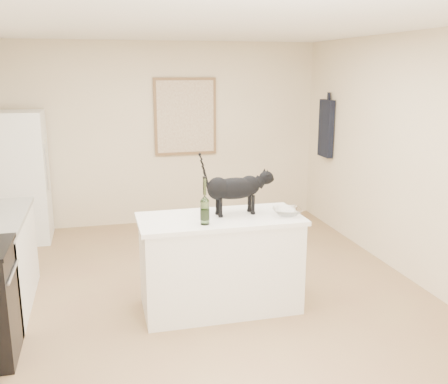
# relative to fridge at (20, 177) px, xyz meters

# --- Properties ---
(floor) EXTENTS (5.50, 5.50, 0.00)m
(floor) POSITION_rel_fridge_xyz_m (1.95, -2.35, -0.85)
(floor) COLOR #967B50
(floor) RESTS_ON ground
(ceiling) EXTENTS (5.50, 5.50, 0.00)m
(ceiling) POSITION_rel_fridge_xyz_m (1.95, -2.35, 1.75)
(ceiling) COLOR white
(ceiling) RESTS_ON ground
(wall_back) EXTENTS (4.50, 0.00, 4.50)m
(wall_back) POSITION_rel_fridge_xyz_m (1.95, 0.40, 0.45)
(wall_back) COLOR beige
(wall_back) RESTS_ON ground
(wall_front) EXTENTS (4.50, 0.00, 4.50)m
(wall_front) POSITION_rel_fridge_xyz_m (1.95, -5.10, 0.45)
(wall_front) COLOR beige
(wall_front) RESTS_ON ground
(wall_right) EXTENTS (0.00, 5.50, 5.50)m
(wall_right) POSITION_rel_fridge_xyz_m (4.20, -2.35, 0.45)
(wall_right) COLOR beige
(wall_right) RESTS_ON ground
(island_base) EXTENTS (1.44, 0.67, 0.86)m
(island_base) POSITION_rel_fridge_xyz_m (2.05, -2.55, -0.42)
(island_base) COLOR white
(island_base) RESTS_ON floor
(island_top) EXTENTS (1.50, 0.70, 0.04)m
(island_top) POSITION_rel_fridge_xyz_m (2.05, -2.55, 0.03)
(island_top) COLOR white
(island_top) RESTS_ON island_base
(fridge) EXTENTS (0.68, 0.68, 1.70)m
(fridge) POSITION_rel_fridge_xyz_m (0.00, 0.00, 0.00)
(fridge) COLOR white
(fridge) RESTS_ON floor
(artwork_frame) EXTENTS (0.90, 0.03, 1.10)m
(artwork_frame) POSITION_rel_fridge_xyz_m (2.25, 0.37, 0.70)
(artwork_frame) COLOR brown
(artwork_frame) RESTS_ON wall_back
(artwork_canvas) EXTENTS (0.82, 0.00, 1.02)m
(artwork_canvas) POSITION_rel_fridge_xyz_m (2.25, 0.35, 0.70)
(artwork_canvas) COLOR beige
(artwork_canvas) RESTS_ON wall_back
(hanging_garment) EXTENTS (0.08, 0.34, 0.80)m
(hanging_garment) POSITION_rel_fridge_xyz_m (4.14, -0.30, 0.55)
(hanging_garment) COLOR black
(hanging_garment) RESTS_ON wall_right
(black_cat) EXTENTS (0.65, 0.24, 0.44)m
(black_cat) POSITION_rel_fridge_xyz_m (2.20, -2.50, 0.27)
(black_cat) COLOR black
(black_cat) RESTS_ON island_top
(wine_bottle) EXTENTS (0.10, 0.10, 0.37)m
(wine_bottle) POSITION_rel_fridge_xyz_m (1.87, -2.74, 0.24)
(wine_bottle) COLOR #315221
(wine_bottle) RESTS_ON island_top
(glass_bowl) EXTENTS (0.32, 0.32, 0.07)m
(glass_bowl) POSITION_rel_fridge_xyz_m (2.66, -2.65, 0.08)
(glass_bowl) COLOR white
(glass_bowl) RESTS_ON island_top
(fridge_paper) EXTENTS (0.02, 0.14, 0.18)m
(fridge_paper) POSITION_rel_fridge_xyz_m (0.34, -0.03, 0.40)
(fridge_paper) COLOR beige
(fridge_paper) RESTS_ON fridge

